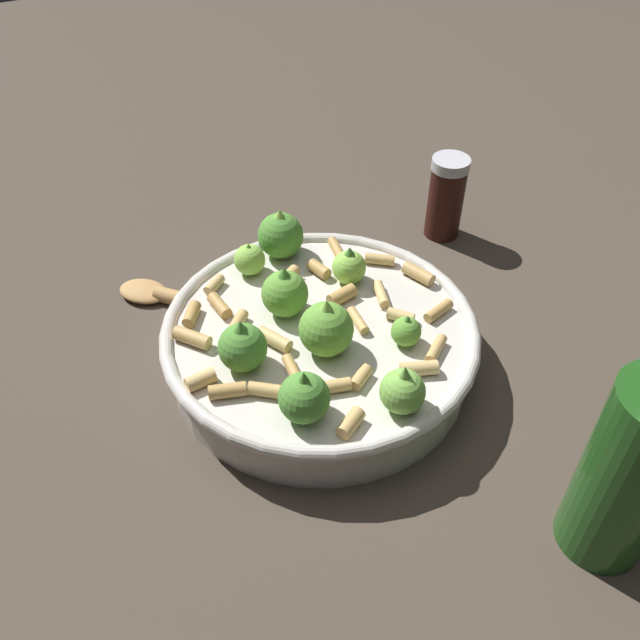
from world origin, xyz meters
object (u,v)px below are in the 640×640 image
object	(u,v)px
cooking_pan	(318,339)
wooden_spoon	(221,310)
pepper_shaker	(446,197)
olive_oil_bottle	(633,468)

from	to	relation	value
cooking_pan	wooden_spoon	bearing A→B (deg)	-62.24
cooking_pan	pepper_shaker	xyz separation A→B (m)	(-0.22, -0.12, 0.02)
pepper_shaker	olive_oil_bottle	distance (m)	0.39
wooden_spoon	pepper_shaker	bearing A→B (deg)	-176.74
pepper_shaker	olive_oil_bottle	xyz separation A→B (m)	(0.12, 0.37, 0.04)
olive_oil_bottle	wooden_spoon	world-z (taller)	olive_oil_bottle
cooking_pan	olive_oil_bottle	world-z (taller)	olive_oil_bottle
olive_oil_bottle	wooden_spoon	distance (m)	0.39
cooking_pan	pepper_shaker	world-z (taller)	cooking_pan
wooden_spoon	cooking_pan	bearing A→B (deg)	117.76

